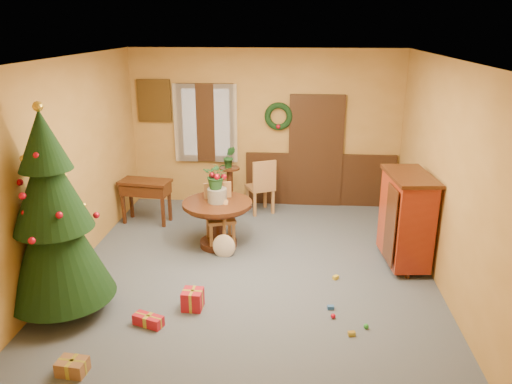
# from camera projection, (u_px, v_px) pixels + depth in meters

# --- Properties ---
(room_envelope) EXTENTS (5.50, 5.50, 5.50)m
(room_envelope) POSITION_uv_depth(u_px,v_px,m) (276.00, 147.00, 9.30)
(room_envelope) COLOR #394253
(room_envelope) RESTS_ON ground
(dining_table) EXTENTS (1.07, 1.07, 0.73)m
(dining_table) POSITION_uv_depth(u_px,v_px,m) (218.00, 215.00, 7.65)
(dining_table) COLOR black
(dining_table) RESTS_ON floor
(urn) EXTENTS (0.29, 0.29, 0.21)m
(urn) POSITION_uv_depth(u_px,v_px,m) (217.00, 195.00, 7.54)
(urn) COLOR slate
(urn) RESTS_ON dining_table
(centerpiece_plant) EXTENTS (0.38, 0.33, 0.42)m
(centerpiece_plant) POSITION_uv_depth(u_px,v_px,m) (217.00, 175.00, 7.44)
(centerpiece_plant) COLOR #1E4C23
(centerpiece_plant) RESTS_ON urn
(chair_near) EXTENTS (0.54, 0.54, 0.98)m
(chair_near) POSITION_uv_depth(u_px,v_px,m) (219.00, 213.00, 7.71)
(chair_near) COLOR #8F5B39
(chair_near) RESTS_ON floor
(chair_far) EXTENTS (0.59, 0.59, 1.02)m
(chair_far) POSITION_uv_depth(u_px,v_px,m) (262.00, 185.00, 8.99)
(chair_far) COLOR #8F5B39
(chair_far) RESTS_ON floor
(guitar) EXTENTS (0.39, 0.55, 0.78)m
(guitar) POSITION_uv_depth(u_px,v_px,m) (224.00, 232.00, 7.34)
(guitar) COLOR beige
(guitar) RESTS_ON floor
(plant_stand) EXTENTS (0.35, 0.35, 0.91)m
(plant_stand) POSITION_uv_depth(u_px,v_px,m) (230.00, 186.00, 8.85)
(plant_stand) COLOR black
(plant_stand) RESTS_ON floor
(stand_plant) EXTENTS (0.23, 0.19, 0.38)m
(stand_plant) POSITION_uv_depth(u_px,v_px,m) (229.00, 157.00, 8.67)
(stand_plant) COLOR #19471E
(stand_plant) RESTS_ON plant_stand
(christmas_tree) EXTENTS (1.23, 1.23, 2.54)m
(christmas_tree) POSITION_uv_depth(u_px,v_px,m) (54.00, 219.00, 5.66)
(christmas_tree) COLOR #382111
(christmas_tree) RESTS_ON floor
(writing_desk) EXTENTS (0.91, 0.54, 0.76)m
(writing_desk) POSITION_uv_depth(u_px,v_px,m) (146.00, 191.00, 8.58)
(writing_desk) COLOR black
(writing_desk) RESTS_ON floor
(sideboard) EXTENTS (0.66, 1.11, 1.36)m
(sideboard) POSITION_uv_depth(u_px,v_px,m) (406.00, 217.00, 7.01)
(sideboard) COLOR #57110A
(sideboard) RESTS_ON floor
(gift_a) EXTENTS (0.30, 0.23, 0.15)m
(gift_a) POSITION_uv_depth(u_px,v_px,m) (72.00, 367.00, 4.95)
(gift_a) COLOR brown
(gift_a) RESTS_ON floor
(gift_b) EXTENTS (0.25, 0.25, 0.25)m
(gift_b) POSITION_uv_depth(u_px,v_px,m) (193.00, 299.00, 6.07)
(gift_b) COLOR #A71624
(gift_b) RESTS_ON floor
(gift_c) EXTENTS (0.32, 0.26, 0.15)m
(gift_c) POSITION_uv_depth(u_px,v_px,m) (86.00, 281.00, 6.60)
(gift_c) COLOR brown
(gift_c) RESTS_ON floor
(gift_d) EXTENTS (0.38, 0.26, 0.13)m
(gift_d) POSITION_uv_depth(u_px,v_px,m) (148.00, 320.00, 5.75)
(gift_d) COLOR #A71624
(gift_d) RESTS_ON floor
(toy_a) EXTENTS (0.09, 0.06, 0.05)m
(toy_a) POSITION_uv_depth(u_px,v_px,m) (331.00, 307.00, 6.08)
(toy_a) COLOR #235199
(toy_a) RESTS_ON floor
(toy_b) EXTENTS (0.06, 0.06, 0.06)m
(toy_b) POSITION_uv_depth(u_px,v_px,m) (366.00, 326.00, 5.69)
(toy_b) COLOR #24842C
(toy_b) RESTS_ON floor
(toy_c) EXTENTS (0.09, 0.09, 0.05)m
(toy_c) POSITION_uv_depth(u_px,v_px,m) (336.00, 277.00, 6.79)
(toy_c) COLOR gold
(toy_c) RESTS_ON floor
(toy_d) EXTENTS (0.06, 0.06, 0.06)m
(toy_d) POSITION_uv_depth(u_px,v_px,m) (333.00, 316.00, 5.89)
(toy_d) COLOR #B00B21
(toy_d) RESTS_ON floor
(toy_e) EXTENTS (0.09, 0.07, 0.05)m
(toy_e) POSITION_uv_depth(u_px,v_px,m) (352.00, 334.00, 5.56)
(toy_e) COLOR gold
(toy_e) RESTS_ON floor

